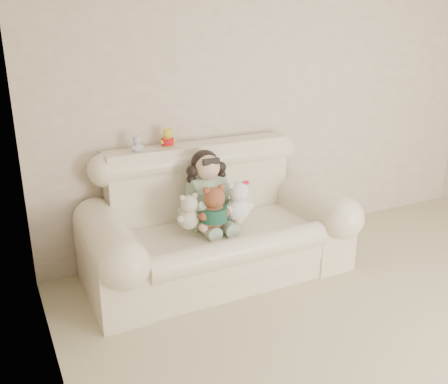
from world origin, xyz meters
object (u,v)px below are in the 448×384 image
sofa (218,216)px  white_cat (238,198)px  seated_child (207,188)px  brown_teddy (214,203)px  cream_teddy (189,208)px

sofa → white_cat: (0.11, -0.12, 0.18)m
seated_child → white_cat: bearing=-58.2°
seated_child → brown_teddy: 0.25m
brown_teddy → white_cat: 0.22m
sofa → brown_teddy: size_ratio=5.31×
brown_teddy → cream_teddy: (-0.17, 0.07, -0.04)m
white_cat → cream_teddy: bearing=176.6°
white_cat → cream_teddy: (-0.39, 0.03, -0.03)m
brown_teddy → white_cat: size_ratio=1.01×
sofa → cream_teddy: (-0.29, -0.09, 0.15)m
cream_teddy → brown_teddy: bearing=-21.1°
white_cat → cream_teddy: 0.40m
seated_child → brown_teddy: size_ratio=1.57×
cream_teddy → seated_child: bearing=37.7°
seated_child → white_cat: size_ratio=1.59×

